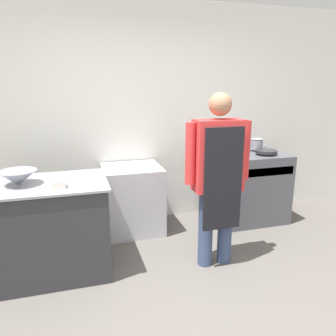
{
  "coord_description": "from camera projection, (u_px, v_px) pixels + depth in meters",
  "views": [
    {
      "loc": [
        -0.84,
        -1.9,
        1.74
      ],
      "look_at": [
        0.05,
        1.15,
        0.92
      ],
      "focal_mm": 35.0,
      "sensor_mm": 36.0,
      "label": 1
    }
  ],
  "objects": [
    {
      "name": "sauce_pot",
      "position": [
        256.0,
        144.0,
        4.26
      ],
      "size": [
        0.16,
        0.16,
        0.15
      ],
      "color": "gray",
      "rests_on": "stove"
    },
    {
      "name": "saute_pan",
      "position": [
        266.0,
        152.0,
        4.05
      ],
      "size": [
        0.27,
        0.27,
        0.04
      ],
      "color": "#262628",
      "rests_on": "stove"
    },
    {
      "name": "stock_pot",
      "position": [
        228.0,
        140.0,
        4.13
      ],
      "size": [
        0.34,
        0.34,
        0.27
      ],
      "color": "gray",
      "rests_on": "stove"
    },
    {
      "name": "fridge_unit",
      "position": [
        133.0,
        199.0,
        3.9
      ],
      "size": [
        0.68,
        0.61,
        0.8
      ],
      "color": "silver",
      "rests_on": "ground_plane"
    },
    {
      "name": "person_cook",
      "position": [
        218.0,
        171.0,
        3.04
      ],
      "size": [
        0.64,
        0.24,
        1.67
      ],
      "color": "#38476B",
      "rests_on": "ground_plane"
    },
    {
      "name": "prep_counter",
      "position": [
        45.0,
        229.0,
        3.01
      ],
      "size": [
        1.17,
        0.74,
        0.88
      ],
      "color": "#2D2D33",
      "rests_on": "ground_plane"
    },
    {
      "name": "wall_back",
      "position": [
        142.0,
        116.0,
        4.05
      ],
      "size": [
        8.0,
        0.05,
        2.7
      ],
      "color": "silver",
      "rests_on": "ground_plane"
    },
    {
      "name": "mixing_bowl",
      "position": [
        18.0,
        178.0,
        2.83
      ],
      "size": [
        0.32,
        0.32,
        0.13
      ],
      "color": "gray",
      "rests_on": "prep_counter"
    },
    {
      "name": "ground_plane",
      "position": [
        204.0,
        325.0,
        2.43
      ],
      "size": [
        14.0,
        14.0,
        0.0
      ],
      "primitive_type": "plane",
      "color": "#5B5651"
    },
    {
      "name": "plastic_tub",
      "position": [
        59.0,
        184.0,
        2.76
      ],
      "size": [
        0.11,
        0.11,
        0.06
      ],
      "color": "silver",
      "rests_on": "prep_counter"
    },
    {
      "name": "stove",
      "position": [
        245.0,
        187.0,
        4.23
      ],
      "size": [
        0.96,
        0.68,
        0.9
      ],
      "color": "#4C4F56",
      "rests_on": "ground_plane"
    }
  ]
}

